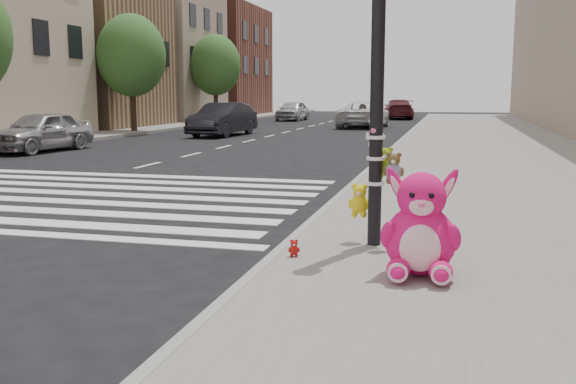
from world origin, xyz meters
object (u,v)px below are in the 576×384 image
(car_white_near, at_px, (364,115))
(signal_pole, at_px, (377,110))
(car_dark_far, at_px, (223,119))
(red_teddy, at_px, (294,248))
(pink_bunny, at_px, (420,231))
(car_silver_far, at_px, (41,131))

(car_white_near, bearing_deg, signal_pole, 99.35)
(car_dark_far, relative_size, car_white_near, 0.87)
(red_teddy, bearing_deg, pink_bunny, -29.44)
(car_dark_far, height_order, car_white_near, car_dark_far)
(red_teddy, height_order, car_dark_far, car_dark_far)
(signal_pole, height_order, car_silver_far, signal_pole)
(signal_pole, xyz_separation_m, car_white_near, (-3.95, 28.34, -1.04))
(pink_bunny, relative_size, car_dark_far, 0.25)
(red_teddy, bearing_deg, car_dark_far, 99.64)
(signal_pole, xyz_separation_m, car_dark_far, (-9.20, 19.86, -1.02))
(car_dark_far, bearing_deg, pink_bunny, -60.41)
(car_silver_far, bearing_deg, car_white_near, 69.83)
(car_silver_far, bearing_deg, pink_bunny, -37.52)
(car_silver_far, height_order, car_dark_far, car_dark_far)
(red_teddy, height_order, car_white_near, car_white_near)
(car_silver_far, bearing_deg, car_dark_far, 75.93)
(pink_bunny, height_order, car_silver_far, car_silver_far)
(car_silver_far, height_order, car_white_near, car_white_near)
(car_dark_far, bearing_deg, car_silver_far, -105.25)
(car_silver_far, bearing_deg, signal_pole, -35.79)
(signal_pole, relative_size, car_white_near, 0.77)
(red_teddy, xyz_separation_m, car_silver_far, (-11.60, 11.86, 0.44))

